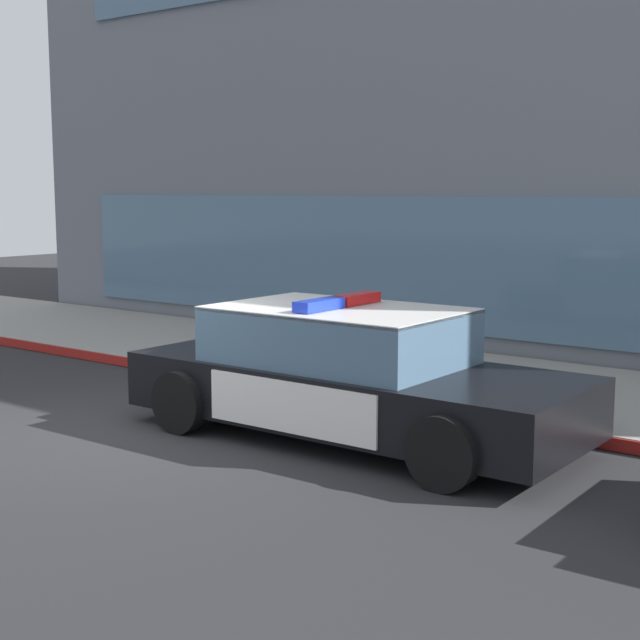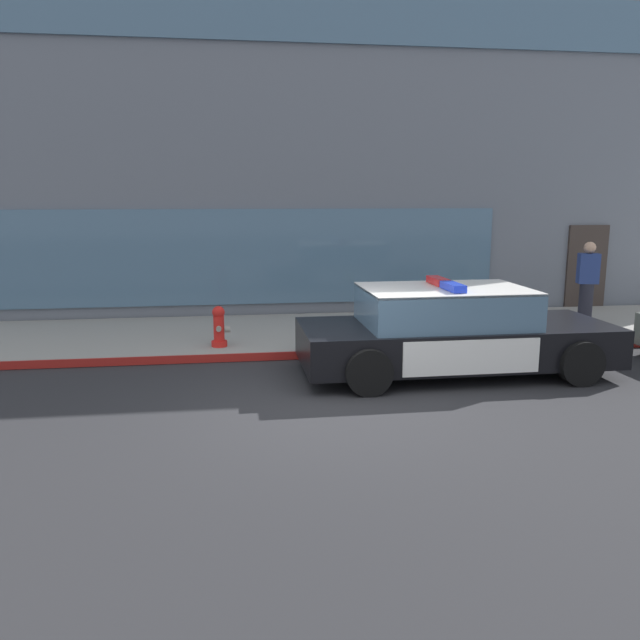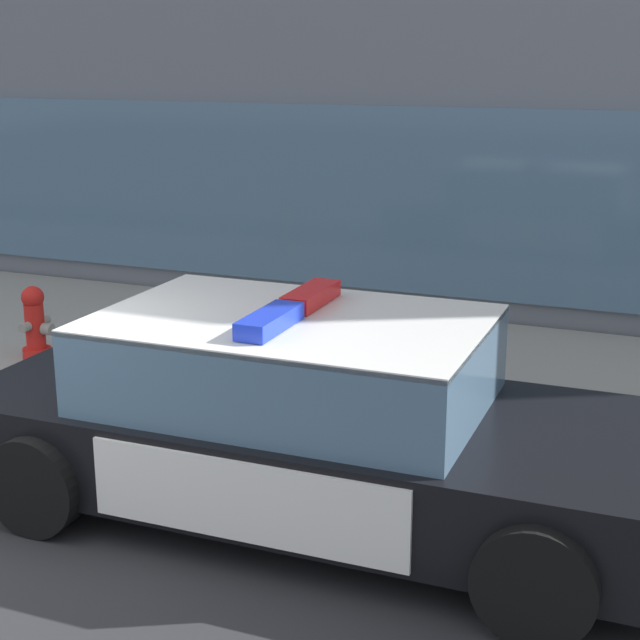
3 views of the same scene
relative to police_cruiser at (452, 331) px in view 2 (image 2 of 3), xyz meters
name	(u,v)px [view 2 (image 2 of 3)]	position (x,y,z in m)	size (l,w,h in m)	color
ground	(330,407)	(-2.17, -1.39, -0.68)	(48.00, 48.00, 0.00)	#262628
sidewalk	(296,333)	(-2.17, 2.96, -0.60)	(48.00, 3.54, 0.15)	gray
curb_red_paint	(307,355)	(-2.17, 1.17, -0.60)	(28.80, 0.04, 0.14)	maroon
storefront_building	(304,138)	(-1.10, 10.51, 3.83)	(20.40, 11.55, 9.03)	slate
police_cruiser	(452,331)	(0.00, 0.00, 0.00)	(4.90, 2.14, 1.49)	black
fire_hydrant	(219,327)	(-3.66, 1.73, -0.18)	(0.34, 0.39, 0.73)	red
pedestrian_on_sidewalk	(587,283)	(3.87, 2.74, 0.33)	(0.45, 0.35, 1.71)	#23232D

